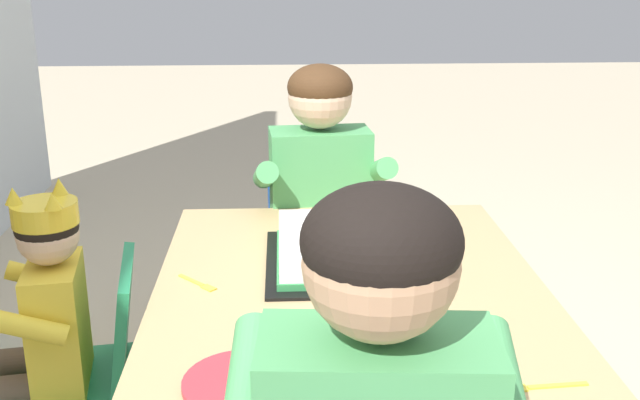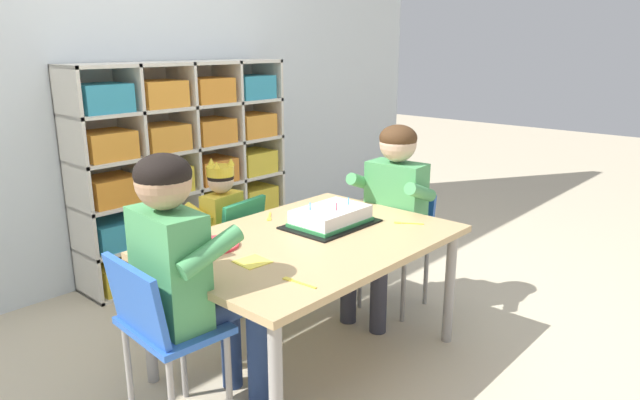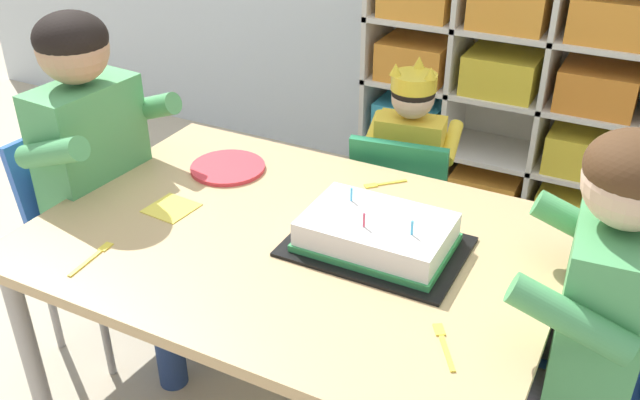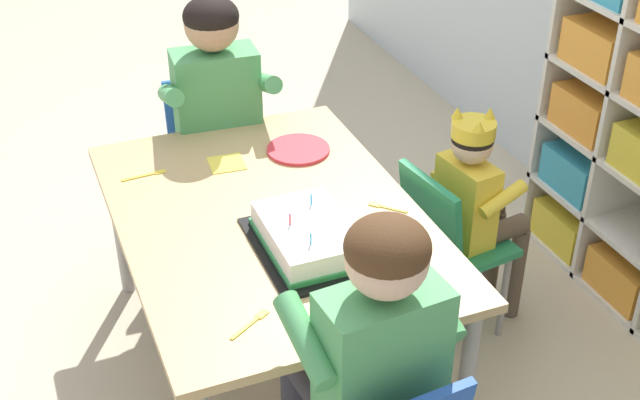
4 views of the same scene
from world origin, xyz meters
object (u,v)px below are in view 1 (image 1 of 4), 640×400
(guest_at_table_side, at_px, (323,197))
(fork_near_child_seat, at_px, (199,284))
(birthday_cake_on_tray, at_px, (326,250))
(classroom_chair_guest_side, at_px, (318,254))
(fork_at_table_front_edge, at_px, (411,225))
(activity_table, at_px, (353,321))
(paper_plate_stack, at_px, (244,383))
(classroom_chair_blue, at_px, (92,372))
(child_with_crown, at_px, (37,323))
(fork_near_cake_tray, at_px, (542,387))

(guest_at_table_side, bearing_deg, fork_near_child_seat, -123.72)
(guest_at_table_side, xyz_separation_m, birthday_cake_on_tray, (-0.45, 0.02, 0.01))
(classroom_chair_guest_side, bearing_deg, birthday_cake_on_tray, -95.39)
(classroom_chair_guest_side, xyz_separation_m, fork_at_table_front_edge, (-0.31, -0.24, 0.20))
(classroom_chair_guest_side, height_order, guest_at_table_side, guest_at_table_side)
(activity_table, relative_size, paper_plate_stack, 5.87)
(activity_table, xyz_separation_m, classroom_chair_blue, (0.06, 0.60, -0.15))
(guest_at_table_side, bearing_deg, fork_at_table_front_edge, -45.43)
(birthday_cake_on_tray, distance_m, fork_at_table_front_edge, 0.36)
(guest_at_table_side, relative_size, fork_near_child_seat, 10.07)
(fork_near_child_seat, bearing_deg, fork_at_table_front_edge, -100.52)
(classroom_chair_guest_side, relative_size, guest_at_table_side, 0.62)
(classroom_chair_guest_side, relative_size, fork_at_table_front_edge, 4.97)
(child_with_crown, distance_m, birthday_cake_on_tray, 0.68)
(classroom_chair_blue, xyz_separation_m, birthday_cake_on_tray, (0.14, -0.55, 0.24))
(fork_near_child_seat, bearing_deg, classroom_chair_guest_side, -68.37)
(fork_near_child_seat, bearing_deg, activity_table, -149.06)
(activity_table, distance_m, guest_at_table_side, 0.66)
(classroom_chair_blue, bearing_deg, fork_at_table_front_edge, 107.92)
(guest_at_table_side, height_order, birthday_cake_on_tray, guest_at_table_side)
(birthday_cake_on_tray, bearing_deg, classroom_chair_blue, 104.24)
(fork_near_cake_tray, bearing_deg, guest_at_table_side, 103.43)
(guest_at_table_side, bearing_deg, classroom_chair_guest_side, 90.00)
(classroom_chair_guest_side, relative_size, birthday_cake_on_tray, 1.49)
(birthday_cake_on_tray, relative_size, fork_near_cake_tray, 2.83)
(activity_table, distance_m, classroom_chair_guest_side, 0.78)
(child_with_crown, xyz_separation_m, fork_near_cake_tray, (-0.42, -0.99, 0.07))
(activity_table, bearing_deg, fork_near_cake_tray, -141.67)
(guest_at_table_side, distance_m, paper_plate_stack, 1.01)
(classroom_chair_guest_side, xyz_separation_m, guest_at_table_side, (-0.11, -0.01, 0.23))
(activity_table, height_order, fork_near_cake_tray, fork_near_cake_tray)
(activity_table, distance_m, fork_near_cake_tray, 0.48)
(fork_near_cake_tray, bearing_deg, activity_table, 124.20)
(activity_table, xyz_separation_m, paper_plate_stack, (-0.34, 0.22, 0.06))
(classroom_chair_guest_side, distance_m, paper_plate_stack, 1.14)
(classroom_chair_blue, distance_m, fork_near_child_seat, 0.33)
(classroom_chair_guest_side, distance_m, birthday_cake_on_tray, 0.61)
(classroom_chair_guest_side, bearing_deg, activity_table, -91.68)
(guest_at_table_side, height_order, fork_at_table_front_edge, guest_at_table_side)
(fork_at_table_front_edge, distance_m, fork_near_cake_tray, 0.83)
(paper_plate_stack, bearing_deg, fork_near_cake_tray, -93.49)
(child_with_crown, relative_size, birthday_cake_on_tray, 2.02)
(guest_at_table_side, height_order, paper_plate_stack, guest_at_table_side)
(activity_table, xyz_separation_m, fork_at_table_front_edge, (0.45, -0.20, 0.06))
(paper_plate_stack, relative_size, fork_near_cake_tray, 1.47)
(classroom_chair_guest_side, bearing_deg, classroom_chair_blue, -133.16)
(classroom_chair_guest_side, bearing_deg, guest_at_table_side, -90.00)
(classroom_chair_guest_side, bearing_deg, fork_at_table_front_edge, -56.40)
(classroom_chair_guest_side, relative_size, fork_near_cake_tray, 4.23)
(classroom_chair_blue, distance_m, classroom_chair_guest_side, 0.89)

